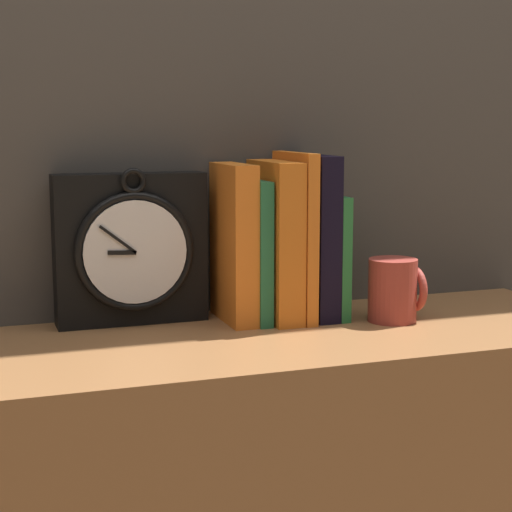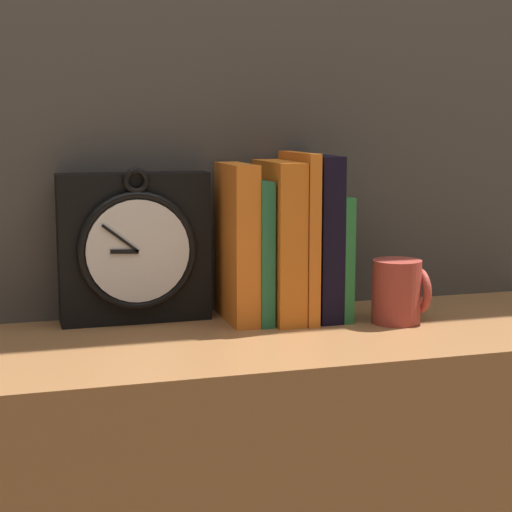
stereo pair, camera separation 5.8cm
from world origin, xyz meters
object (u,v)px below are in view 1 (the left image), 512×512
(book_slot1_green, at_px, (252,250))
(book_slot5_green, at_px, (328,255))
(clock, at_px, (131,249))
(book_slot4_black, at_px, (313,236))
(book_slot2_orange, at_px, (275,241))
(book_slot3_orange, at_px, (295,236))
(mug, at_px, (395,290))
(book_slot0_orange, at_px, (234,243))

(book_slot1_green, relative_size, book_slot5_green, 1.14)
(clock, relative_size, book_slot4_black, 0.94)
(book_slot2_orange, xyz_separation_m, book_slot3_orange, (0.03, -0.00, 0.01))
(mug, bearing_deg, book_slot4_black, 142.14)
(book_slot5_green, height_order, mug, book_slot5_green)
(book_slot5_green, bearing_deg, book_slot3_orange, -176.64)
(book_slot2_orange, distance_m, mug, 0.19)
(book_slot4_black, bearing_deg, book_slot3_orange, -174.13)
(clock, bearing_deg, book_slot2_orange, -11.00)
(clock, xyz_separation_m, mug, (0.37, -0.12, -0.06))
(mug, bearing_deg, book_slot3_orange, 150.46)
(book_slot0_orange, distance_m, book_slot3_orange, 0.09)
(book_slot0_orange, bearing_deg, mug, -20.29)
(book_slot0_orange, relative_size, mug, 2.49)
(book_slot0_orange, distance_m, book_slot4_black, 0.12)
(clock, xyz_separation_m, book_slot1_green, (0.17, -0.03, -0.01))
(book_slot2_orange, height_order, book_slot5_green, book_slot2_orange)
(book_slot1_green, xyz_separation_m, book_slot5_green, (0.12, -0.00, -0.01))
(book_slot3_orange, relative_size, book_slot4_black, 1.02)
(mug, bearing_deg, clock, 162.60)
(book_slot3_orange, distance_m, book_slot4_black, 0.03)
(book_slot3_orange, height_order, book_slot4_black, book_slot3_orange)
(clock, relative_size, book_slot3_orange, 0.92)
(book_slot0_orange, relative_size, book_slot2_orange, 0.99)
(mug, bearing_deg, book_slot1_green, 157.50)
(book_slot0_orange, height_order, book_slot4_black, book_slot4_black)
(book_slot0_orange, xyz_separation_m, book_slot2_orange, (0.06, -0.01, 0.00))
(clock, relative_size, book_slot2_orange, 0.97)
(book_slot1_green, xyz_separation_m, book_slot2_orange, (0.03, -0.01, 0.01))
(book_slot4_black, relative_size, book_slot5_green, 1.32)
(book_slot1_green, relative_size, book_slot3_orange, 0.84)
(book_slot2_orange, relative_size, book_slot4_black, 0.97)
(book_slot2_orange, bearing_deg, book_slot0_orange, 173.29)
(clock, distance_m, book_slot3_orange, 0.24)
(book_slot4_black, bearing_deg, book_slot0_orange, 177.51)
(book_slot3_orange, xyz_separation_m, mug, (0.13, -0.07, -0.08))
(book_slot2_orange, distance_m, book_slot5_green, 0.09)
(book_slot0_orange, xyz_separation_m, book_slot4_black, (0.12, -0.01, 0.01))
(clock, height_order, mug, clock)
(book_slot2_orange, height_order, book_slot3_orange, book_slot3_orange)
(book_slot0_orange, relative_size, book_slot1_green, 1.11)
(clock, xyz_separation_m, book_slot4_black, (0.27, -0.04, 0.01))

